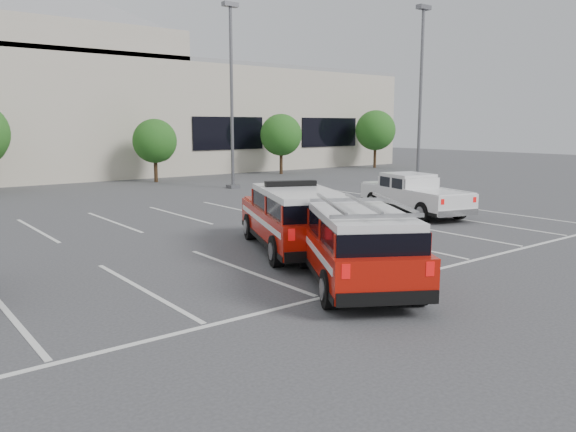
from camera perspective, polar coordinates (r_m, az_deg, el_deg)
name	(u,v)px	position (r m, az deg, el deg)	size (l,w,h in m)	color
ground	(327,255)	(15.67, 3.96, -4.02)	(120.00, 120.00, 0.00)	#3A3A3C
stall_markings	(239,231)	(19.19, -5.00, -1.57)	(23.00, 15.00, 0.01)	silver
convention_building	(31,109)	(44.48, -24.63, 9.85)	(60.00, 16.99, 13.20)	beige
tree_mid_right	(156,143)	(36.76, -13.28, 7.28)	(2.77, 2.77, 3.99)	#3F2B19
tree_right	(282,136)	(41.90, -0.64, 8.09)	(3.07, 3.07, 4.42)	#3F2B19
tree_far_right	(376,132)	(48.59, 8.91, 8.46)	(3.37, 3.37, 4.85)	#3F2B19
light_pole_mid	(232,96)	(32.36, -5.75, 12.00)	(0.90, 0.60, 10.24)	#59595E
light_pole_right	(420,97)	(33.83, 13.30, 11.68)	(0.90, 0.60, 10.24)	#59595E
fire_chief_suv	(295,223)	(16.09, 0.70, -0.71)	(4.10, 5.98, 1.98)	#AA1208
white_pickup	(413,198)	(23.37, 12.63, 1.77)	(3.06, 5.59, 1.63)	silver
ladder_suv	(357,251)	(12.67, 6.98, -3.59)	(4.26, 5.31, 1.98)	#AA1208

